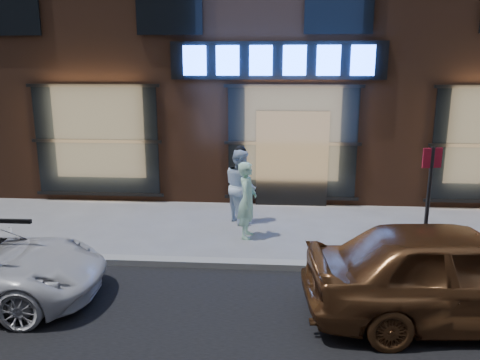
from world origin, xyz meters
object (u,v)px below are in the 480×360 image
Objects in this scene: man_cap at (241,186)px; gold_sedan at (457,274)px; sign_post at (429,195)px; man_bowtie at (247,200)px.

man_cap is 0.41× the size of gold_sedan.
man_cap is 0.79× the size of sign_post.
sign_post is (3.41, -2.21, 0.45)m from man_cap.
sign_post reaches higher than man_bowtie.
man_bowtie is 1.04m from man_cap.
sign_post reaches higher than gold_sedan.
man_bowtie is 0.95× the size of man_cap.
man_bowtie reaches higher than gold_sedan.
man_cap is 4.09m from sign_post.
gold_sedan is at bearing -107.30° from sign_post.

